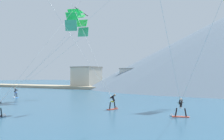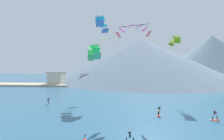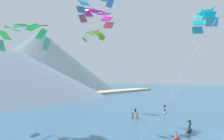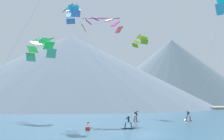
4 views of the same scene
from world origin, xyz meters
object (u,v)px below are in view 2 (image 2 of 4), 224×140
parafoil_kite_mid_center (133,30)px  parafoil_kite_distant_high_outer (175,40)px  parafoil_kite_far_right (94,51)px  parafoil_kite_near_lead (102,24)px  kitesurfer_far_right (49,102)px  kitesurfer_mid_center (132,140)px  kitesurfer_near_lead (159,112)px  kitesurfer_far_left (214,117)px

parafoil_kite_mid_center → parafoil_kite_distant_high_outer: size_ratio=2.86×
parafoil_kite_far_right → parafoil_kite_near_lead: bearing=-69.4°
kitesurfer_far_right → kitesurfer_mid_center: bearing=-41.8°
kitesurfer_mid_center → parafoil_kite_mid_center: size_ratio=0.11×
kitesurfer_near_lead → parafoil_kite_near_lead: size_ratio=0.11×
kitesurfer_far_right → parafoil_kite_mid_center: (18.62, -1.40, 15.43)m
kitesurfer_far_left → parafoil_kite_far_right: parafoil_kite_far_right is taller
kitesurfer_mid_center → parafoil_kite_mid_center: 21.19m
parafoil_kite_near_lead → parafoil_kite_distant_high_outer: parafoil_kite_near_lead is taller
kitesurfer_far_left → kitesurfer_near_lead: bearing=166.2°
kitesurfer_far_left → parafoil_kite_far_right: bearing=151.2°
kitesurfer_far_left → kitesurfer_far_right: 31.66m
kitesurfer_far_left → parafoil_kite_far_right: size_ratio=0.14×
kitesurfer_far_left → parafoil_kite_far_right: 27.28m
parafoil_kite_far_right → parafoil_kite_distant_high_outer: bearing=10.3°
parafoil_kite_mid_center → kitesurfer_far_right: bearing=175.7°
kitesurfer_far_right → parafoil_kite_far_right: (9.26, 4.43, 11.84)m
parafoil_kite_far_right → parafoil_kite_distant_high_outer: (20.62, 3.76, 3.16)m
kitesurfer_far_left → kitesurfer_mid_center: bearing=-147.3°
kitesurfer_far_left → kitesurfer_far_right: size_ratio=1.03×
parafoil_kite_near_lead → kitesurfer_far_right: bearing=158.1°
kitesurfer_far_right → parafoil_kite_mid_center: size_ratio=0.11×
parafoil_kite_near_lead → parafoil_kite_mid_center: 6.89m
kitesurfer_far_right → parafoil_kite_far_right: parafoil_kite_far_right is taller
kitesurfer_far_left → parafoil_kite_near_lead: (-17.92, 2.26, 15.73)m
kitesurfer_far_left → parafoil_kite_far_right: (-21.52, 11.85, 11.87)m
kitesurfer_mid_center → parafoil_kite_near_lead: bearing=114.5°
kitesurfer_mid_center → kitesurfer_far_left: 15.53m
kitesurfer_near_lead → parafoil_kite_distant_high_outer: bearing=62.6°
kitesurfer_mid_center → kitesurfer_near_lead: bearing=63.7°
kitesurfer_far_left → parafoil_kite_near_lead: parafoil_kite_near_lead is taller
kitesurfer_near_lead → parafoil_kite_distant_high_outer: parafoil_kite_distant_high_outer is taller
kitesurfer_far_left → parafoil_kite_distant_high_outer: 21.69m
parafoil_kite_near_lead → parafoil_kite_distant_high_outer: 21.64m
parafoil_kite_near_lead → parafoil_kite_mid_center: parafoil_kite_near_lead is taller
parafoil_kite_far_right → kitesurfer_near_lead: bearing=-36.1°
kitesurfer_near_lead → kitesurfer_far_left: 8.21m
parafoil_kite_mid_center → parafoil_kite_distant_high_outer: 14.79m
kitesurfer_near_lead → kitesurfer_mid_center: bearing=-116.3°
kitesurfer_far_left → parafoil_kite_mid_center: bearing=153.6°
kitesurfer_mid_center → parafoil_kite_distant_high_outer: 30.84m
kitesurfer_mid_center → kitesurfer_far_right: (-17.70, 15.81, 0.08)m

